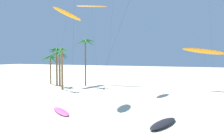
# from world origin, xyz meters

# --- Properties ---
(palm_tree_0) EXTENTS (4.52, 4.50, 7.82)m
(palm_tree_0) POSITION_xyz_m (-17.38, 38.36, 6.28)
(palm_tree_0) COLOR brown
(palm_tree_0) RESTS_ON ground
(palm_tree_1) EXTENTS (4.42, 4.61, 6.93)m
(palm_tree_1) POSITION_xyz_m (-21.78, 40.65, 5.68)
(palm_tree_1) COLOR brown
(palm_tree_1) RESTS_ON ground
(palm_tree_2) EXTENTS (4.12, 4.58, 8.59)m
(palm_tree_2) POSITION_xyz_m (-18.79, 39.16, 7.16)
(palm_tree_2) COLOR brown
(palm_tree_2) RESTS_ON ground
(palm_tree_3) EXTENTS (3.59, 3.60, 8.37)m
(palm_tree_3) POSITION_xyz_m (-13.55, 34.25, 6.58)
(palm_tree_3) COLOR olive
(palm_tree_3) RESTS_ON ground
(palm_tree_4) EXTENTS (4.67, 4.94, 10.56)m
(palm_tree_4) POSITION_xyz_m (-12.55, 41.35, 9.12)
(palm_tree_4) COLOR brown
(palm_tree_4) RESTS_ON ground
(flying_kite_4) EXTENTS (8.33, 7.79, 8.66)m
(flying_kite_4) POSITION_xyz_m (11.58, 46.05, 7.59)
(flying_kite_4) COLOR orange
(flying_kite_4) RESTS_ON ground
(flying_kite_5) EXTENTS (8.63, 4.50, 20.10)m
(flying_kite_5) POSITION_xyz_m (-15.47, 49.44, 19.44)
(flying_kite_5) COLOR orange
(flying_kite_5) RESTS_ON ground
(flying_kite_6) EXTENTS (3.72, 10.40, 18.46)m
(flying_kite_6) POSITION_xyz_m (-19.66, 44.85, 17.01)
(flying_kite_6) COLOR orange
(flying_kite_6) RESTS_ON ground
(grounded_kite_0) EXTENTS (2.35, 5.06, 0.34)m
(grounded_kite_0) POSITION_xyz_m (9.38, 19.21, 0.18)
(grounded_kite_0) COLOR black
(grounded_kite_0) RESTS_ON ground
(grounded_kite_3) EXTENTS (4.49, 3.74, 0.27)m
(grounded_kite_3) POSITION_xyz_m (-2.46, 19.23, 0.14)
(grounded_kite_3) COLOR #EA5193
(grounded_kite_3) RESTS_ON ground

